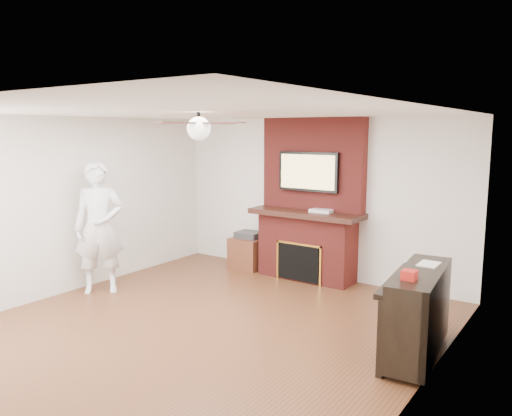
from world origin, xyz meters
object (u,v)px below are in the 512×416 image
Objects in this scene: piano at (418,311)px; side_table at (249,251)px; person at (99,228)px; fireplace at (309,215)px.

side_table is at bearing 146.24° from piano.
fireplace is at bearing 1.99° from person.
person is 2.55m from side_table.
side_table is 3.82m from piano.
side_table is at bearing -176.51° from fireplace.
side_table is (1.00, 2.25, -0.66)m from person.
piano is (3.38, -1.76, 0.20)m from side_table.
person is 3.04× the size of side_table.
fireplace is 1.75× the size of piano.
fireplace is 1.33× the size of person.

